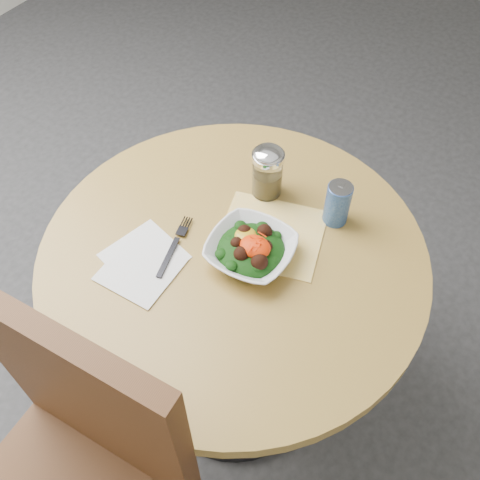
{
  "coord_description": "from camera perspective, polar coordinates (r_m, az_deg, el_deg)",
  "views": [
    {
      "loc": [
        0.4,
        -0.62,
        1.73
      ],
      "look_at": [
        0.02,
        -0.0,
        0.81
      ],
      "focal_mm": 40.0,
      "sensor_mm": 36.0,
      "label": 1
    }
  ],
  "objects": [
    {
      "name": "ground",
      "position": [
        1.88,
        -0.52,
        -15.03
      ],
      "size": [
        6.0,
        6.0,
        0.0
      ],
      "primitive_type": "plane",
      "color": "#2A2A2C",
      "rests_on": "ground"
    },
    {
      "name": "table",
      "position": [
        1.39,
        -0.68,
        -6.07
      ],
      "size": [
        0.9,
        0.9,
        0.75
      ],
      "color": "black",
      "rests_on": "ground"
    },
    {
      "name": "chair",
      "position": [
        1.25,
        -17.12,
        -23.17
      ],
      "size": [
        0.46,
        0.46,
        1.01
      ],
      "color": "#4F2D16",
      "rests_on": "ground"
    },
    {
      "name": "cloth_napkin",
      "position": [
        1.26,
        3.32,
        0.62
      ],
      "size": [
        0.29,
        0.27,
        0.0
      ],
      "primitive_type": "cube",
      "rotation": [
        0.0,
        0.0,
        0.27
      ],
      "color": "#FEB10D",
      "rests_on": "table"
    },
    {
      "name": "paper_napkins",
      "position": [
        1.23,
        -10.37,
        -2.37
      ],
      "size": [
        0.19,
        0.21,
        0.0
      ],
      "color": "white",
      "rests_on": "table"
    },
    {
      "name": "salad_bowl",
      "position": [
        1.2,
        1.18,
        -0.98
      ],
      "size": [
        0.2,
        0.2,
        0.07
      ],
      "color": "silver",
      "rests_on": "table"
    },
    {
      "name": "fork",
      "position": [
        1.24,
        -6.93,
        -0.44
      ],
      "size": [
        0.06,
        0.18,
        0.0
      ],
      "color": "black",
      "rests_on": "table"
    },
    {
      "name": "spice_shaker",
      "position": [
        1.3,
        2.95,
        7.25
      ],
      "size": [
        0.08,
        0.08,
        0.14
      ],
      "color": "silver",
      "rests_on": "table"
    },
    {
      "name": "beverage_can",
      "position": [
        1.27,
        10.36,
        3.86
      ],
      "size": [
        0.06,
        0.06,
        0.11
      ],
      "color": "navy",
      "rests_on": "table"
    }
  ]
}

